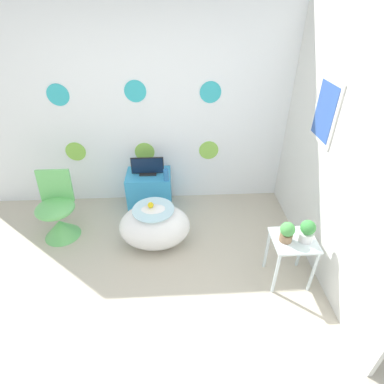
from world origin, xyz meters
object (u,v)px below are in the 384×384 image
object	(u,v)px
chair	(58,217)
vase	(166,175)
tv	(147,167)
potted_plant_left	(287,232)
bathtub	(155,226)
potted_plant_right	(307,231)

from	to	relation	value
chair	vase	world-z (taller)	chair
tv	vase	bearing A→B (deg)	-35.28
potted_plant_left	tv	bearing A→B (deg)	135.81
bathtub	tv	size ratio (longest dim) A/B	1.95
vase	tv	bearing A→B (deg)	144.72
bathtub	vase	bearing A→B (deg)	77.07
bathtub	vase	world-z (taller)	vase
tv	potted_plant_right	world-z (taller)	potted_plant_right
bathtub	tv	distance (m)	0.84
vase	potted_plant_right	bearing A→B (deg)	-41.60
bathtub	tv	xyz separation A→B (m)	(-0.11, 0.75, 0.36)
potted_plant_left	potted_plant_right	size ratio (longest dim) A/B	0.92
bathtub	potted_plant_right	bearing A→B (deg)	-22.23
tv	vase	distance (m)	0.29
tv	vase	size ratio (longest dim) A/B	2.38
chair	potted_plant_left	xyz separation A→B (m)	(2.42, -0.82, 0.38)
bathtub	potted_plant_right	world-z (taller)	potted_plant_right
bathtub	potted_plant_left	bearing A→B (deg)	-24.91
potted_plant_right	potted_plant_left	bearing A→B (deg)	178.48
bathtub	potted_plant_left	size ratio (longest dim) A/B	3.92
chair	potted_plant_right	xyz separation A→B (m)	(2.61, -0.82, 0.38)
bathtub	potted_plant_right	xyz separation A→B (m)	(1.46, -0.60, 0.38)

